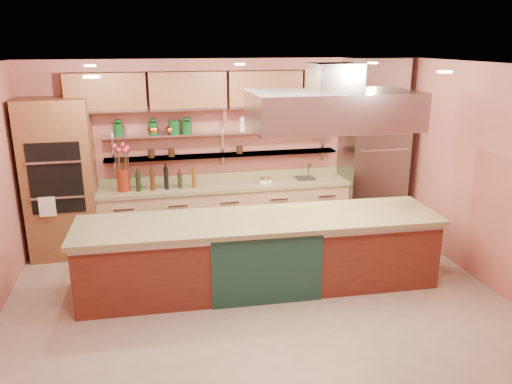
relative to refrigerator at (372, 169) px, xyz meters
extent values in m
cube|color=gray|center=(-2.35, -2.14, -1.06)|extent=(6.00, 5.00, 0.02)
cube|color=black|center=(-2.35, -2.14, 1.75)|extent=(6.00, 5.00, 0.02)
cube|color=#B55F55|center=(-2.35, 0.36, 0.35)|extent=(6.00, 0.04, 2.80)
cube|color=#B55F55|center=(-2.35, -4.64, 0.35)|extent=(6.00, 0.04, 2.80)
cube|color=#B55F55|center=(0.65, -2.14, 0.35)|extent=(0.04, 5.00, 2.80)
cube|color=brown|center=(-4.80, 0.04, 0.10)|extent=(0.95, 0.64, 2.30)
cube|color=slate|center=(0.00, 0.00, 0.00)|extent=(0.95, 0.72, 2.10)
cube|color=tan|center=(-2.40, 0.06, -0.58)|extent=(3.84, 0.64, 0.93)
cube|color=#AFB1B7|center=(-2.40, 0.23, 0.30)|extent=(3.60, 0.26, 0.03)
cube|color=#AFB1B7|center=(-2.40, 0.23, 0.65)|extent=(3.60, 0.26, 0.03)
cube|color=brown|center=(-2.35, 0.18, 1.30)|extent=(4.60, 0.36, 0.55)
cube|color=#AFB1B7|center=(-1.33, -1.58, 1.20)|extent=(2.00, 1.00, 0.45)
cube|color=#FFE5A5|center=(-2.35, -1.94, 1.72)|extent=(4.00, 2.80, 0.02)
cube|color=maroon|center=(-2.23, -1.58, -0.59)|extent=(4.48, 1.12, 0.93)
cylinder|color=maroon|center=(-3.93, 0.01, 0.04)|extent=(0.22, 0.22, 0.32)
cube|color=black|center=(-3.31, 0.01, 0.03)|extent=(0.95, 0.30, 0.30)
cube|color=silver|center=(-1.79, 0.01, -0.07)|extent=(0.20, 0.17, 0.10)
cylinder|color=silver|center=(-1.05, 0.11, 0.00)|extent=(0.04, 0.04, 0.24)
ellipsoid|color=#D16830|center=(-3.20, 0.23, 0.73)|extent=(0.21, 0.21, 0.13)
cylinder|color=#0D4019|center=(-3.14, 0.23, 0.77)|extent=(0.18, 0.18, 0.20)
camera|label=1|loc=(-3.53, -7.28, 2.00)|focal=35.00mm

